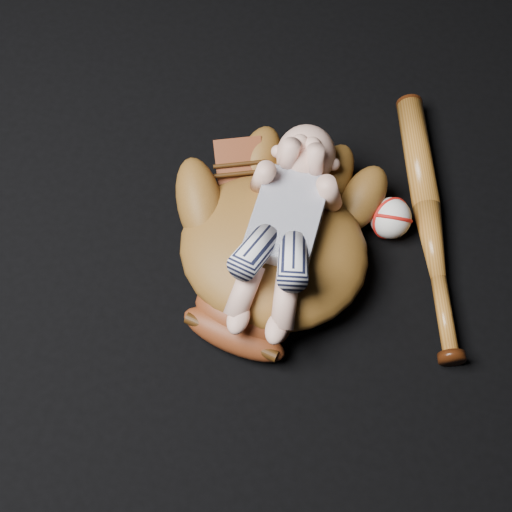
% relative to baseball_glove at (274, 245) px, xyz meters
% --- Properties ---
extents(baseball_glove, '(0.44, 0.48, 0.13)m').
position_rel_baseball_glove_xyz_m(baseball_glove, '(0.00, 0.00, 0.00)').
color(baseball_glove, '#5C3813').
rests_on(baseball_glove, ground).
extents(newborn_baby, '(0.17, 0.36, 0.14)m').
position_rel_baseball_glove_xyz_m(newborn_baby, '(0.01, -0.00, 0.05)').
color(newborn_baby, '#D8A08B').
rests_on(newborn_baby, baseball_glove).
extents(baseball_bat, '(0.18, 0.49, 0.05)m').
position_rel_baseball_glove_xyz_m(baseball_bat, '(0.23, 0.13, -0.04)').
color(baseball_bat, '#92561C').
rests_on(baseball_bat, ground).
extents(baseball, '(0.09, 0.09, 0.07)m').
position_rel_baseball_glove_xyz_m(baseball, '(0.17, 0.11, -0.03)').
color(baseball, white).
rests_on(baseball, ground).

